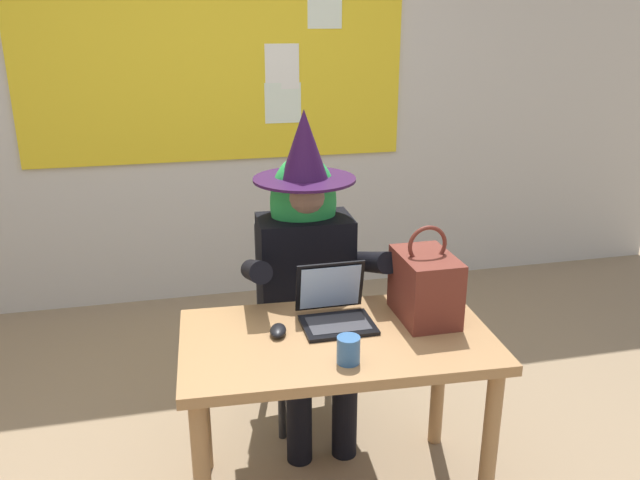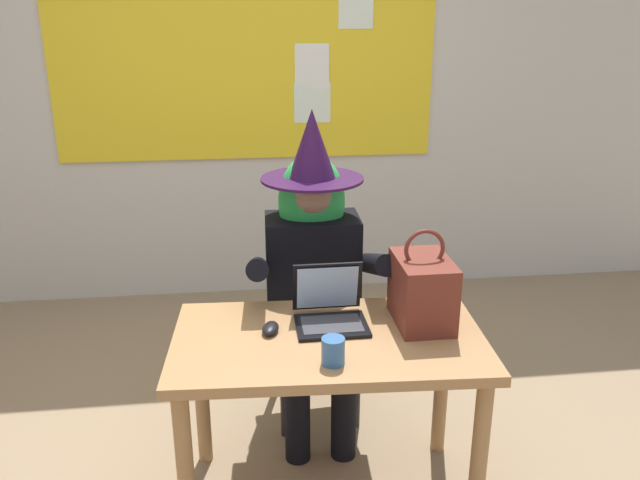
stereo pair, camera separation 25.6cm
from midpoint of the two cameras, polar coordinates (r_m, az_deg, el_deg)
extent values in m
cube|color=beige|center=(4.27, -4.75, 12.99)|extent=(6.65, 0.10, 2.75)
cube|color=yellow|center=(4.19, -4.78, 15.29)|extent=(2.40, 0.02, 1.20)
cube|color=white|center=(4.22, 1.01, 15.10)|extent=(0.23, 0.01, 0.28)
cube|color=white|center=(4.25, 4.92, 19.47)|extent=(0.23, 0.01, 0.20)
cube|color=white|center=(4.24, 1.08, 12.04)|extent=(0.24, 0.01, 0.26)
cube|color=#A37547|center=(2.41, 3.86, -8.99)|extent=(1.18, 0.71, 0.04)
cylinder|color=#A37547|center=(2.38, -8.60, -20.07)|extent=(0.06, 0.06, 0.68)
cylinder|color=#A37547|center=(2.51, 16.89, -18.39)|extent=(0.06, 0.06, 0.68)
cylinder|color=#A37547|center=(2.81, -7.82, -13.21)|extent=(0.06, 0.06, 0.68)
cylinder|color=#A37547|center=(2.92, 13.26, -12.20)|extent=(0.06, 0.06, 0.68)
cube|color=black|center=(3.05, 1.82, -7.81)|extent=(0.45, 0.45, 0.04)
cube|color=black|center=(3.12, 1.04, -2.25)|extent=(0.38, 0.07, 0.45)
cylinder|color=#262628|center=(3.07, 5.71, -12.79)|extent=(0.04, 0.04, 0.43)
cylinder|color=#262628|center=(3.00, -0.69, -13.58)|extent=(0.04, 0.04, 0.43)
cylinder|color=#262628|center=(3.35, 3.94, -9.79)|extent=(0.04, 0.04, 0.43)
cylinder|color=#262628|center=(3.28, -1.88, -10.41)|extent=(0.04, 0.04, 0.43)
cylinder|color=black|center=(2.87, 4.76, -14.77)|extent=(0.11, 0.11, 0.47)
cylinder|color=black|center=(2.85, 0.65, -15.04)|extent=(0.11, 0.11, 0.47)
cylinder|color=black|center=(2.88, 4.31, -8.54)|extent=(0.16, 0.42, 0.15)
cylinder|color=black|center=(2.85, 0.30, -8.75)|extent=(0.16, 0.42, 0.15)
cube|color=black|center=(2.96, 1.82, -2.80)|extent=(0.43, 0.27, 0.52)
cylinder|color=black|center=(2.75, 7.64, -2.18)|extent=(0.10, 0.47, 0.24)
cylinder|color=black|center=(2.68, -2.84, -2.58)|extent=(0.10, 0.47, 0.24)
sphere|color=#A37A60|center=(2.84, 1.89, 3.94)|extent=(0.20, 0.20, 0.20)
ellipsoid|color=green|center=(2.88, 1.81, 3.33)|extent=(0.31, 0.23, 0.44)
cylinder|color=#2D0F38|center=(2.82, 1.91, 5.41)|extent=(0.45, 0.45, 0.01)
cone|color=#2D0F38|center=(2.79, 1.94, 8.43)|extent=(0.21, 0.21, 0.30)
cube|color=black|center=(2.46, 4.06, -7.65)|extent=(0.27, 0.21, 0.01)
cube|color=#333338|center=(2.46, 4.06, -7.49)|extent=(0.23, 0.15, 0.00)
cube|color=black|center=(2.53, 3.55, -4.15)|extent=(0.27, 0.05, 0.21)
cube|color=#99B7E0|center=(2.52, 3.59, -4.28)|extent=(0.24, 0.04, 0.18)
ellipsoid|color=black|center=(2.41, -1.36, -7.89)|extent=(0.08, 0.12, 0.03)
cube|color=maroon|center=(2.50, 11.96, -4.50)|extent=(0.20, 0.30, 0.26)
torus|color=maroon|center=(2.43, 12.24, -0.84)|extent=(0.16, 0.02, 0.16)
cylinder|color=#336099|center=(2.21, 4.54, -9.84)|extent=(0.08, 0.08, 0.09)
camera|label=1|loc=(0.13, -87.14, 1.01)|focal=36.18mm
camera|label=2|loc=(0.13, 92.86, -1.01)|focal=36.18mm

